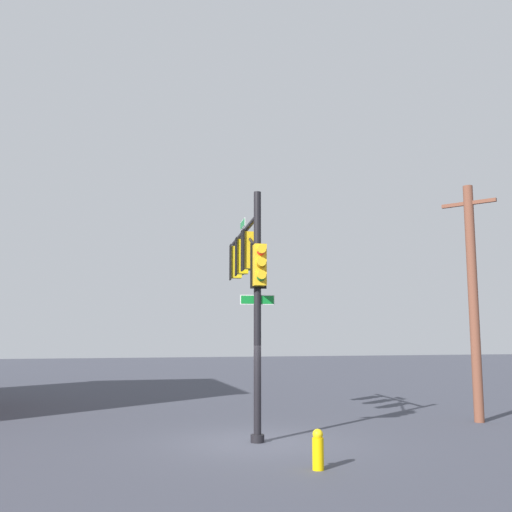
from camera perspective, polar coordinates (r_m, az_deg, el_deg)
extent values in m
plane|color=#3C3E4A|center=(15.91, 0.14, -17.79)|extent=(120.00, 120.00, 0.00)
cylinder|color=black|center=(15.68, 0.14, -5.66)|extent=(0.20, 0.20, 6.69)
cylinder|color=black|center=(15.90, 0.14, -17.44)|extent=(0.36, 0.36, 0.20)
cylinder|color=black|center=(18.43, -1.19, 2.38)|extent=(5.01, 0.57, 0.14)
cylinder|color=black|center=(17.01, -0.51, 1.53)|extent=(2.29, 0.28, 1.07)
cube|color=gold|center=(17.27, -0.67, 0.55)|extent=(0.34, 0.38, 1.10)
cube|color=black|center=(17.23, -1.33, 0.56)|extent=(0.44, 0.07, 1.22)
sphere|color=#FF2018|center=(17.36, -0.02, 1.64)|extent=(0.22, 0.22, 0.22)
cylinder|color=gold|center=(17.37, 0.17, 1.79)|extent=(0.24, 0.15, 0.23)
sphere|color=#855607|center=(17.30, -0.02, 0.53)|extent=(0.22, 0.22, 0.22)
cylinder|color=gold|center=(17.32, 0.17, 0.68)|extent=(0.24, 0.15, 0.23)
sphere|color=#0B621E|center=(17.26, -0.02, -0.59)|extent=(0.22, 0.22, 0.22)
cylinder|color=gold|center=(17.27, 0.17, -0.43)|extent=(0.24, 0.15, 0.23)
cube|color=yellow|center=(18.67, -1.36, -0.08)|extent=(0.36, 0.40, 1.10)
cube|color=black|center=(18.65, -1.97, -0.07)|extent=(0.44, 0.09, 1.22)
sphere|color=#FF2018|center=(18.74, -0.75, 0.94)|extent=(0.22, 0.22, 0.22)
cylinder|color=yellow|center=(18.75, -0.57, 1.08)|extent=(0.25, 0.17, 0.23)
sphere|color=#855607|center=(18.69, -0.75, -0.09)|extent=(0.22, 0.22, 0.22)
cylinder|color=yellow|center=(18.70, -0.57, 0.05)|extent=(0.25, 0.17, 0.23)
sphere|color=#0B621E|center=(18.65, -0.75, -1.13)|extent=(0.22, 0.22, 0.22)
cylinder|color=yellow|center=(18.66, -0.57, -0.98)|extent=(0.25, 0.17, 0.23)
cube|color=yellow|center=(20.07, -1.95, -0.62)|extent=(0.36, 0.40, 1.10)
cube|color=black|center=(20.06, -2.52, -0.61)|extent=(0.44, 0.09, 1.22)
sphere|color=#FF2018|center=(20.14, -1.38, 0.33)|extent=(0.22, 0.22, 0.22)
cylinder|color=yellow|center=(20.15, -1.21, 0.46)|extent=(0.25, 0.17, 0.23)
sphere|color=#855607|center=(20.10, -1.39, -0.63)|extent=(0.22, 0.22, 0.22)
cylinder|color=yellow|center=(20.11, -1.22, -0.49)|extent=(0.25, 0.17, 0.23)
sphere|color=#0B621E|center=(20.06, -1.39, -1.60)|extent=(0.22, 0.22, 0.22)
cylinder|color=yellow|center=(20.07, -1.22, -1.46)|extent=(0.25, 0.17, 0.23)
cube|color=gold|center=(15.44, 0.36, -0.90)|extent=(0.39, 0.35, 1.10)
cube|color=black|center=(15.63, 0.23, -0.98)|extent=(0.08, 0.44, 1.22)
sphere|color=#FF2018|center=(15.29, 0.49, 0.46)|extent=(0.22, 0.22, 0.22)
cylinder|color=gold|center=(15.24, 0.53, 0.67)|extent=(0.16, 0.24, 0.23)
sphere|color=#855607|center=(15.24, 0.49, -0.81)|extent=(0.22, 0.22, 0.22)
cylinder|color=gold|center=(15.19, 0.53, -0.59)|extent=(0.16, 0.24, 0.23)
sphere|color=#0B621E|center=(15.20, 0.49, -2.08)|extent=(0.22, 0.22, 0.22)
cylinder|color=gold|center=(15.15, 0.53, -1.87)|extent=(0.16, 0.24, 0.23)
cube|color=white|center=(18.73, -1.30, 3.15)|extent=(0.94, 0.10, 0.26)
cube|color=#157A38|center=(18.73, -1.30, 3.15)|extent=(0.90, 0.11, 0.22)
cube|color=white|center=(15.70, 0.14, -4.31)|extent=(0.10, 0.94, 0.26)
cube|color=#10782A|center=(15.70, 0.14, -4.31)|extent=(0.11, 0.90, 0.22)
cylinder|color=brown|center=(20.54, 20.52, -4.14)|extent=(0.32, 0.32, 7.79)
cube|color=brown|center=(20.98, 20.09, 4.87)|extent=(1.49, 1.21, 0.12)
cylinder|color=#E2B306|center=(12.83, 6.10, -18.71)|extent=(0.24, 0.24, 0.65)
sphere|color=yellow|center=(12.76, 6.07, -16.97)|extent=(0.22, 0.22, 0.22)
cylinder|color=#DAB40A|center=(12.96, 5.85, -18.45)|extent=(0.12, 0.10, 0.10)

